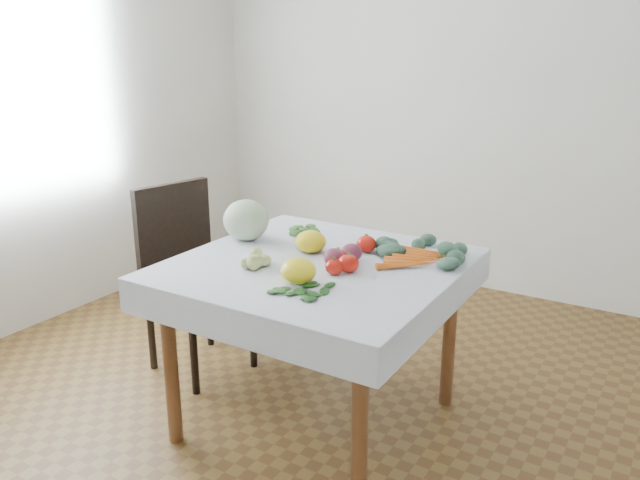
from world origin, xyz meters
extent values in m
plane|color=brown|center=(0.00, 0.00, 0.00)|extent=(4.00, 4.00, 0.00)
cube|color=silver|center=(0.00, 2.00, 1.35)|extent=(4.00, 0.04, 2.70)
cube|color=silver|center=(-2.00, 0.00, 1.35)|extent=(0.04, 4.00, 2.70)
cube|color=brown|center=(0.00, 0.00, 0.73)|extent=(1.00, 1.00, 0.04)
cylinder|color=brown|center=(-0.44, -0.44, 0.35)|extent=(0.06, 0.06, 0.71)
cylinder|color=brown|center=(0.44, -0.44, 0.35)|extent=(0.06, 0.06, 0.71)
cylinder|color=brown|center=(-0.44, 0.44, 0.35)|extent=(0.06, 0.06, 0.71)
cylinder|color=brown|center=(0.44, 0.44, 0.35)|extent=(0.06, 0.06, 0.71)
cube|color=white|center=(0.00, 0.00, 0.75)|extent=(1.12, 1.12, 0.01)
cube|color=black|center=(-0.77, 0.11, 0.46)|extent=(0.51, 0.51, 0.04)
cube|color=black|center=(-0.96, 0.15, 0.72)|extent=(0.13, 0.43, 0.47)
cylinder|color=black|center=(-0.99, -0.03, 0.22)|extent=(0.04, 0.04, 0.44)
cylinder|color=black|center=(-0.63, -0.11, 0.22)|extent=(0.04, 0.04, 0.44)
cylinder|color=black|center=(-0.91, 0.33, 0.22)|extent=(0.04, 0.04, 0.44)
cylinder|color=black|center=(-0.55, 0.25, 0.22)|extent=(0.04, 0.04, 0.44)
ellipsoid|color=#AEC3A3|center=(-0.45, 0.10, 0.85)|extent=(0.27, 0.27, 0.19)
ellipsoid|color=red|center=(0.11, 0.22, 0.79)|extent=(0.11, 0.11, 0.07)
ellipsoid|color=red|center=(0.08, 0.03, 0.79)|extent=(0.08, 0.08, 0.06)
ellipsoid|color=red|center=(0.13, -0.09, 0.79)|extent=(0.08, 0.08, 0.06)
ellipsoid|color=red|center=(0.17, -0.04, 0.79)|extent=(0.11, 0.11, 0.07)
ellipsoid|color=yellow|center=(-0.10, 0.10, 0.80)|extent=(0.17, 0.17, 0.10)
ellipsoid|color=yellow|center=(0.06, -0.24, 0.80)|extent=(0.14, 0.14, 0.10)
ellipsoid|color=#53172E|center=(0.12, 0.09, 0.79)|extent=(0.11, 0.11, 0.08)
ellipsoid|color=#53172E|center=(0.08, 0.00, 0.79)|extent=(0.10, 0.10, 0.07)
ellipsoid|color=#CADA7E|center=(-0.16, -0.17, 0.78)|extent=(0.06, 0.06, 0.05)
ellipsoid|color=#CADA7E|center=(-0.20, -0.16, 0.78)|extent=(0.06, 0.06, 0.05)
ellipsoid|color=#CADA7E|center=(-0.17, -0.20, 0.78)|extent=(0.06, 0.06, 0.05)
ellipsoid|color=#CADA7E|center=(-0.14, -0.14, 0.78)|extent=(0.06, 0.06, 0.05)
ellipsoid|color=#CADA7E|center=(-0.25, -0.18, 0.78)|extent=(0.06, 0.06, 0.05)
cone|color=orange|center=(0.35, 0.33, 0.77)|extent=(0.23, 0.07, 0.03)
cone|color=orange|center=(0.35, 0.29, 0.77)|extent=(0.23, 0.09, 0.03)
cone|color=orange|center=(0.35, 0.25, 0.77)|extent=(0.22, 0.11, 0.03)
cone|color=orange|center=(0.35, 0.22, 0.77)|extent=(0.22, 0.13, 0.03)
cone|color=orange|center=(0.35, 0.18, 0.77)|extent=(0.21, 0.14, 0.03)
cone|color=orange|center=(0.35, 0.15, 0.77)|extent=(0.20, 0.16, 0.03)
cone|color=orange|center=(0.35, 0.11, 0.77)|extent=(0.19, 0.17, 0.03)
ellipsoid|color=#3B604B|center=(0.36, 0.31, 0.78)|extent=(0.08, 0.08, 0.05)
ellipsoid|color=#3B604B|center=(0.32, 0.35, 0.78)|extent=(0.08, 0.08, 0.05)
ellipsoid|color=#3B604B|center=(0.32, 0.28, 0.78)|extent=(0.08, 0.08, 0.05)
ellipsoid|color=#3B604B|center=(0.39, 0.35, 0.78)|extent=(0.08, 0.08, 0.05)
ellipsoid|color=#3B604B|center=(0.26, 0.33, 0.78)|extent=(0.08, 0.08, 0.05)
ellipsoid|color=#3B604B|center=(0.39, 0.26, 0.78)|extent=(0.08, 0.08, 0.05)
ellipsoid|color=#3B604B|center=(0.35, 0.40, 0.78)|extent=(0.08, 0.08, 0.05)
ellipsoid|color=#3B604B|center=(0.25, 0.25, 0.78)|extent=(0.08, 0.08, 0.05)
ellipsoid|color=#3B604B|center=(0.47, 0.32, 0.78)|extent=(0.08, 0.08, 0.05)
ellipsoid|color=#3B604B|center=(0.23, 0.40, 0.78)|extent=(0.08, 0.08, 0.05)
ellipsoid|color=#3B604B|center=(0.35, 0.19, 0.78)|extent=(0.08, 0.08, 0.05)
ellipsoid|color=#3B604B|center=(0.44, 0.43, 0.78)|extent=(0.08, 0.08, 0.05)
ellipsoid|color=#3B604B|center=(0.16, 0.29, 0.78)|extent=(0.08, 0.08, 0.05)
ellipsoid|color=#19511B|center=(0.16, -0.30, 0.76)|extent=(0.06, 0.03, 0.01)
ellipsoid|color=#19511B|center=(0.14, -0.28, 0.76)|extent=(0.06, 0.03, 0.01)
ellipsoid|color=#19511B|center=(0.14, -0.32, 0.76)|extent=(0.06, 0.03, 0.01)
ellipsoid|color=#19511B|center=(0.18, -0.28, 0.76)|extent=(0.06, 0.03, 0.01)
ellipsoid|color=#19511B|center=(0.11, -0.29, 0.76)|extent=(0.06, 0.03, 0.01)
ellipsoid|color=#19511B|center=(0.17, -0.33, 0.76)|extent=(0.06, 0.03, 0.01)
ellipsoid|color=#19511B|center=(0.15, -0.25, 0.76)|extent=(0.06, 0.03, 0.01)
ellipsoid|color=#19511B|center=(0.10, -0.33, 0.76)|extent=(0.06, 0.03, 0.01)
ellipsoid|color=#19511B|center=(0.21, -0.30, 0.76)|extent=(0.06, 0.03, 0.01)
ellipsoid|color=#19511B|center=(0.10, -0.26, 0.76)|extent=(0.06, 0.03, 0.01)
ellipsoid|color=#19511B|center=(0.15, -0.36, 0.76)|extent=(0.06, 0.03, 0.01)
ellipsoid|color=#19511B|center=(0.20, -0.24, 0.76)|extent=(0.06, 0.03, 0.01)
ellipsoid|color=#19511B|center=(0.06, -0.31, 0.76)|extent=(0.06, 0.03, 0.01)
ellipsoid|color=#19511B|center=(0.23, -0.35, 0.76)|extent=(0.06, 0.03, 0.01)
ellipsoid|color=#19511B|center=(0.12, -0.21, 0.76)|extent=(0.06, 0.03, 0.01)
ellipsoid|color=#19511B|center=(0.09, -0.38, 0.76)|extent=(0.06, 0.03, 0.01)
ellipsoid|color=#19511B|center=(0.26, -0.27, 0.76)|extent=(0.06, 0.03, 0.01)
ellipsoid|color=#407033|center=(-0.29, 0.34, 0.77)|extent=(0.05, 0.05, 0.02)
ellipsoid|color=#407033|center=(-0.32, 0.35, 0.77)|extent=(0.05, 0.05, 0.02)
ellipsoid|color=#407033|center=(-0.30, 0.31, 0.77)|extent=(0.05, 0.05, 0.02)
ellipsoid|color=#407033|center=(-0.28, 0.37, 0.77)|extent=(0.05, 0.05, 0.02)
ellipsoid|color=#407033|center=(-0.35, 0.33, 0.77)|extent=(0.05, 0.05, 0.02)
ellipsoid|color=#407033|center=(-0.25, 0.32, 0.77)|extent=(0.05, 0.05, 0.02)
ellipsoid|color=#407033|center=(-0.33, 0.39, 0.77)|extent=(0.05, 0.05, 0.02)
ellipsoid|color=#407033|center=(-0.33, 0.28, 0.77)|extent=(0.05, 0.05, 0.02)
ellipsoid|color=#407033|center=(-0.23, 0.37, 0.77)|extent=(0.05, 0.05, 0.02)
ellipsoid|color=#407033|center=(-0.40, 0.36, 0.77)|extent=(0.05, 0.05, 0.02)
camera|label=1|loc=(1.28, -2.09, 1.61)|focal=35.00mm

